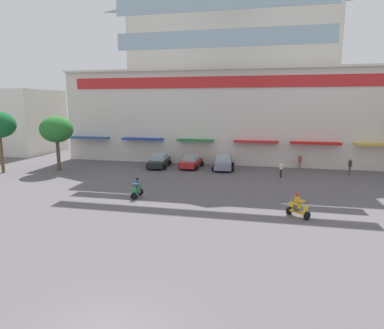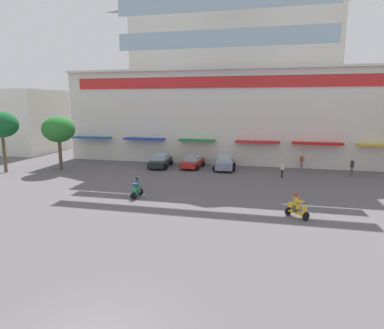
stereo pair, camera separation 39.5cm
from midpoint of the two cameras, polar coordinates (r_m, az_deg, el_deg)
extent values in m
plane|color=#5D585C|center=(22.31, -0.37, -7.94)|extent=(128.00, 128.00, 0.00)
cube|color=silver|center=(43.42, 6.26, 8.15)|extent=(39.39, 10.97, 10.68)
cube|color=beige|center=(44.62, 6.60, 20.46)|extent=(24.10, 9.88, 8.32)
cube|color=red|center=(37.95, 5.45, 13.92)|extent=(36.24, 0.12, 1.24)
cube|color=beige|center=(38.02, 5.48, 16.09)|extent=(39.39, 0.70, 0.24)
cube|color=#2D538E|center=(42.96, -17.39, 4.41)|extent=(4.81, 1.10, 0.20)
cube|color=#1F3C98|center=(40.01, -8.79, 4.35)|extent=(4.92, 1.10, 0.20)
cube|color=#25773D|center=(38.17, 0.26, 4.19)|extent=(4.18, 1.10, 0.20)
cube|color=red|center=(37.35, 10.61, 3.87)|extent=(4.84, 1.10, 0.20)
cube|color=red|center=(37.68, 20.13, 3.46)|extent=(5.17, 1.10, 0.20)
cube|color=gold|center=(39.04, 29.39, 2.98)|extent=(4.83, 1.10, 0.20)
cube|color=#99B7C6|center=(34.10, 4.60, 20.79)|extent=(21.21, 0.08, 1.66)
cube|color=#99B7C6|center=(34.85, 4.69, 26.19)|extent=(21.21, 0.08, 1.66)
cube|color=silver|center=(54.60, -27.61, 6.57)|extent=(9.44, 9.23, 8.91)
cylinder|color=brown|center=(37.97, -22.22, 1.42)|extent=(0.36, 0.36, 3.17)
ellipsoid|color=#28722B|center=(37.67, -22.51, 5.60)|extent=(3.41, 3.25, 2.73)
cylinder|color=brown|center=(39.20, -30.10, 1.44)|extent=(0.32, 0.32, 3.70)
cube|color=black|center=(37.15, -5.96, 0.41)|extent=(2.02, 4.51, 0.65)
cube|color=#A0B9CD|center=(37.05, -5.98, 1.31)|extent=(1.62, 2.30, 0.55)
cylinder|color=black|center=(38.71, -6.68, 0.36)|extent=(0.61, 0.21, 0.60)
cylinder|color=black|center=(38.31, -4.23, 0.30)|extent=(0.61, 0.21, 0.60)
cylinder|color=black|center=(36.12, -7.78, -0.39)|extent=(0.61, 0.21, 0.60)
cylinder|color=black|center=(35.70, -5.16, -0.47)|extent=(0.61, 0.21, 0.60)
cube|color=#AC2421|center=(36.59, -0.42, 0.30)|extent=(1.91, 4.14, 0.63)
cube|color=#95ACBB|center=(36.49, -0.43, 1.14)|extent=(1.54, 2.11, 0.46)
cylinder|color=black|center=(38.05, -1.06, 0.25)|extent=(0.61, 0.21, 0.60)
cylinder|color=black|center=(37.60, 1.32, 0.13)|extent=(0.61, 0.21, 0.60)
cylinder|color=black|center=(35.71, -2.26, -0.43)|extent=(0.61, 0.21, 0.60)
cylinder|color=black|center=(35.23, 0.26, -0.57)|extent=(0.61, 0.21, 0.60)
cube|color=gray|center=(35.84, 5.07, 0.17)|extent=(2.13, 4.37, 0.78)
cube|color=#9EB5BB|center=(35.74, 5.08, 1.15)|extent=(1.70, 2.24, 0.46)
cylinder|color=black|center=(37.24, 3.78, 0.01)|extent=(0.61, 0.22, 0.60)
cylinder|color=black|center=(37.17, 6.50, -0.06)|extent=(0.61, 0.22, 0.60)
cylinder|color=black|center=(34.67, 3.51, -0.77)|extent=(0.61, 0.22, 0.60)
cylinder|color=black|center=(34.60, 6.43, -0.84)|extent=(0.61, 0.22, 0.60)
cylinder|color=black|center=(25.11, -10.34, -5.39)|extent=(0.52, 0.16, 0.52)
cylinder|color=black|center=(26.28, -9.33, -4.63)|extent=(0.52, 0.16, 0.52)
cube|color=#288C56|center=(25.68, -9.83, -4.87)|extent=(0.32, 1.16, 0.10)
cube|color=#288C56|center=(25.79, -9.68, -3.88)|extent=(0.32, 0.74, 0.28)
cube|color=#288C56|center=(25.16, -10.25, -4.76)|extent=(0.32, 0.15, 0.70)
cylinder|color=black|center=(25.00, -10.31, -3.55)|extent=(0.52, 0.05, 0.04)
cube|color=#766F53|center=(25.72, -9.75, -4.19)|extent=(0.33, 0.29, 0.36)
cylinder|color=#395B7B|center=(25.61, -9.78, -3.22)|extent=(0.33, 0.33, 0.54)
sphere|color=black|center=(25.53, -9.80, -2.39)|extent=(0.25, 0.25, 0.25)
cube|color=#395B7B|center=(25.35, -10.00, -3.31)|extent=(0.35, 0.45, 0.10)
cylinder|color=black|center=(21.68, 18.66, -8.34)|extent=(0.44, 0.49, 0.52)
cylinder|color=black|center=(22.37, 15.85, -7.60)|extent=(0.44, 0.49, 0.52)
cube|color=gold|center=(22.00, 17.24, -7.82)|extent=(1.07, 0.95, 0.10)
cube|color=gold|center=(22.00, 16.79, -6.68)|extent=(0.76, 0.70, 0.28)
cube|color=gold|center=(21.67, 18.41, -7.64)|extent=(0.31, 0.34, 0.71)
cylinder|color=black|center=(21.49, 18.55, -6.25)|extent=(0.36, 0.42, 0.04)
cube|color=#4A4544|center=(21.98, 17.00, -7.04)|extent=(0.42, 0.43, 0.36)
cylinder|color=gold|center=(21.86, 17.06, -5.91)|extent=(0.45, 0.45, 0.54)
sphere|color=red|center=(21.75, 17.11, -4.95)|extent=(0.25, 0.25, 0.25)
cube|color=gold|center=(21.69, 17.69, -6.00)|extent=(0.56, 0.54, 0.10)
cylinder|color=black|center=(33.02, 14.66, -1.48)|extent=(0.28, 0.28, 0.81)
cylinder|color=silver|center=(32.89, 14.72, -0.30)|extent=(0.45, 0.45, 0.57)
sphere|color=tan|center=(32.82, 14.75, 0.40)|extent=(0.24, 0.24, 0.24)
cylinder|color=#50503D|center=(36.28, 25.13, -1.04)|extent=(0.29, 0.29, 0.87)
cylinder|color=#332E2B|center=(36.15, 25.22, 0.12)|extent=(0.47, 0.47, 0.63)
sphere|color=tan|center=(36.09, 25.27, 0.78)|extent=(0.21, 0.21, 0.21)
cylinder|color=slate|center=(37.58, 17.68, -0.20)|extent=(0.24, 0.24, 0.83)
cylinder|color=brown|center=(37.46, 17.74, 0.87)|extent=(0.38, 0.38, 0.59)
sphere|color=tan|center=(37.40, 17.78, 1.48)|extent=(0.22, 0.22, 0.22)
camera|label=1|loc=(0.20, -90.42, -0.08)|focal=31.09mm
camera|label=2|loc=(0.20, 89.58, 0.08)|focal=31.09mm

